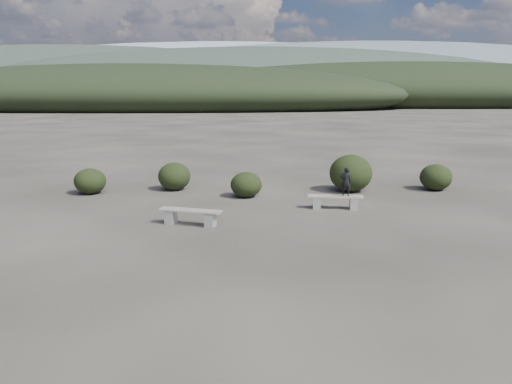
{
  "coord_description": "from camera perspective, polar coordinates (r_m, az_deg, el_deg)",
  "views": [
    {
      "loc": [
        0.39,
        -9.45,
        3.76
      ],
      "look_at": [
        0.33,
        3.5,
        1.1
      ],
      "focal_mm": 35.0,
      "sensor_mm": 36.0,
      "label": 1
    }
  ],
  "objects": [
    {
      "name": "ground",
      "position": [
        10.18,
        -1.98,
        -10.08
      ],
      "size": [
        1200.0,
        1200.0,
        0.0
      ],
      "primitive_type": "plane",
      "color": "#2B2721",
      "rests_on": "ground"
    },
    {
      "name": "bench_left",
      "position": [
        14.2,
        -7.51,
        -2.71
      ],
      "size": [
        1.85,
        0.85,
        0.45
      ],
      "rotation": [
        0.0,
        0.0,
        -0.27
      ],
      "color": "slate",
      "rests_on": "ground"
    },
    {
      "name": "bench_right",
      "position": [
        16.18,
        9.04,
        -1.01
      ],
      "size": [
        1.79,
        0.53,
        0.44
      ],
      "rotation": [
        0.0,
        0.0,
        -0.1
      ],
      "color": "slate",
      "rests_on": "ground"
    },
    {
      "name": "seated_person",
      "position": [
        16.07,
        10.24,
        1.18
      ],
      "size": [
        0.37,
        0.28,
        0.92
      ],
      "primitive_type": "imported",
      "rotation": [
        0.0,
        0.0,
        2.96
      ],
      "color": "black",
      "rests_on": "bench_right"
    },
    {
      "name": "shrub_a",
      "position": [
        19.29,
        -18.43,
        1.19
      ],
      "size": [
        1.15,
        1.15,
        0.94
      ],
      "primitive_type": "ellipsoid",
      "color": "black",
      "rests_on": "ground"
    },
    {
      "name": "shrub_b",
      "position": [
        19.24,
        -9.32,
        1.78
      ],
      "size": [
        1.23,
        1.23,
        1.05
      ],
      "primitive_type": "ellipsoid",
      "color": "black",
      "rests_on": "ground"
    },
    {
      "name": "shrub_c",
      "position": [
        17.72,
        -1.13,
        0.85
      ],
      "size": [
        1.13,
        1.13,
        0.9
      ],
      "primitive_type": "ellipsoid",
      "color": "black",
      "rests_on": "ground"
    },
    {
      "name": "shrub_d",
      "position": [
        19.0,
        10.77,
        2.12
      ],
      "size": [
        1.59,
        1.59,
        1.39
      ],
      "primitive_type": "ellipsoid",
      "color": "black",
      "rests_on": "ground"
    },
    {
      "name": "shrub_e",
      "position": [
        20.16,
        19.86,
        1.6
      ],
      "size": [
        1.2,
        1.2,
        1.0
      ],
      "primitive_type": "ellipsoid",
      "color": "black",
      "rests_on": "ground"
    },
    {
      "name": "mountain_ridges",
      "position": [
        348.67,
        -1.07,
        12.78
      ],
      "size": [
        500.0,
        400.0,
        56.0
      ],
      "color": "black",
      "rests_on": "ground"
    }
  ]
}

